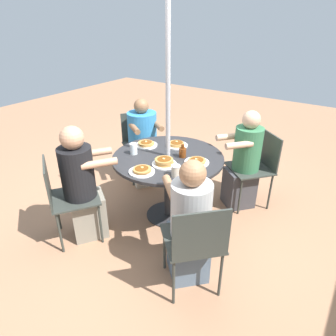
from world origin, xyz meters
TOP-DOWN VIEW (x-y plane):
  - ground_plane at (0.00, 0.00)m, footprint 12.00×12.00m
  - patio_table at (0.00, 0.00)m, footprint 1.18×1.18m
  - umbrella_pole at (0.00, 0.00)m, footprint 0.05×0.05m
  - patio_chair_north at (0.90, -0.60)m, footprint 0.63×0.63m
  - diner_north at (0.75, -0.51)m, footprint 0.58×0.53m
  - patio_chair_east at (0.75, 0.78)m, footprint 0.64×0.64m
  - diner_east at (0.63, 0.65)m, footprint 0.56×0.57m
  - patio_chair_south at (-0.82, 0.70)m, footprint 0.64×0.64m
  - diner_south at (-0.69, 0.59)m, footprint 0.54×0.53m
  - patio_chair_west at (-0.60, -0.90)m, footprint 0.63×0.63m
  - diner_west at (-0.50, -0.75)m, footprint 0.57×0.60m
  - pancake_plate_a at (-0.28, -0.08)m, footprint 0.25×0.25m
  - pancake_plate_b at (-0.03, 0.33)m, footprint 0.25×0.25m
  - pancake_plate_c at (0.19, 0.08)m, footprint 0.25×0.25m
  - pancake_plate_d at (-0.09, -0.36)m, footprint 0.25×0.25m
  - pancake_plate_e at (0.43, 0.00)m, footprint 0.25×0.25m
  - syrup_bottle at (-0.07, 0.13)m, footprint 0.10×0.08m
  - coffee_cup at (0.31, 0.30)m, footprint 0.09×0.09m
  - drinking_glass_a at (0.16, -0.34)m, footprint 0.08×0.08m

SIDE VIEW (x-z plane):
  - ground_plane at x=0.00m, z-range 0.00..0.00m
  - diner_west at x=-0.50m, z-range -0.06..1.09m
  - patio_chair_north at x=0.90m, z-range 0.08..0.97m
  - patio_chair_east at x=0.75m, z-range 0.08..0.97m
  - patio_chair_south at x=-0.82m, z-range 0.08..0.97m
  - patio_chair_west at x=-0.60m, z-range 0.08..0.97m
  - diner_east at x=0.63m, z-range -0.04..1.11m
  - diner_south at x=-0.69m, z-range -0.04..1.14m
  - diner_north at x=0.75m, z-range -0.04..1.17m
  - patio_table at x=0.00m, z-range 0.27..1.03m
  - pancake_plate_b at x=-0.03m, z-range 0.75..0.80m
  - pancake_plate_e at x=0.43m, z-range 0.75..0.80m
  - pancake_plate_a at x=-0.28m, z-range 0.75..0.80m
  - pancake_plate_d at x=-0.09m, z-range 0.75..0.80m
  - pancake_plate_c at x=0.19m, z-range 0.75..0.82m
  - coffee_cup at x=0.31m, z-range 0.76..0.86m
  - syrup_bottle at x=-0.07m, z-range 0.74..0.88m
  - drinking_glass_a at x=0.16m, z-range 0.76..0.87m
  - umbrella_pole at x=0.00m, z-range 0.00..2.43m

